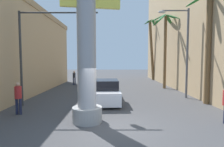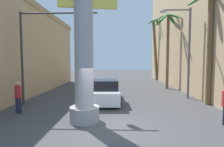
% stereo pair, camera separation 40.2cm
% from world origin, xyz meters
% --- Properties ---
extents(ground_plane, '(87.39, 87.39, 0.00)m').
position_xyz_m(ground_plane, '(0.00, 10.00, 0.00)').
color(ground_plane, '#424244').
extents(building_right, '(7.10, 23.66, 14.39)m').
position_xyz_m(building_right, '(9.85, 12.38, 7.21)').
color(building_right, tan).
rests_on(building_right, ground).
extents(neon_sign_pole, '(2.99, 1.37, 10.57)m').
position_xyz_m(neon_sign_pole, '(-1.17, 0.89, 4.64)').
color(neon_sign_pole, '#9E9EA3').
rests_on(neon_sign_pole, ground).
extents(street_lamp, '(2.34, 0.28, 6.74)m').
position_xyz_m(street_lamp, '(5.32, 6.24, 4.09)').
color(street_lamp, '#59595E').
rests_on(street_lamp, ground).
extents(traffic_light_mast, '(4.87, 0.32, 5.87)m').
position_xyz_m(traffic_light_mast, '(-4.21, 3.80, 4.13)').
color(traffic_light_mast, '#333333').
rests_on(traffic_light_mast, ground).
extents(car_lead, '(2.17, 4.70, 1.56)m').
position_xyz_m(car_lead, '(-0.50, 4.96, 0.70)').
color(car_lead, black).
rests_on(car_lead, ground).
extents(palm_tree_mid_right, '(3.44, 3.00, 7.63)m').
position_xyz_m(palm_tree_mid_right, '(5.45, 11.06, 5.15)').
color(palm_tree_mid_right, brown).
rests_on(palm_tree_mid_right, ground).
extents(palm_tree_near_right, '(2.82, 2.77, 7.23)m').
position_xyz_m(palm_tree_near_right, '(6.25, 4.38, 4.36)').
color(palm_tree_near_right, brown).
rests_on(palm_tree_near_right, ground).
extents(palm_tree_far_right, '(2.59, 2.67, 9.04)m').
position_xyz_m(palm_tree_far_right, '(5.97, 19.39, 5.19)').
color(palm_tree_far_right, brown).
rests_on(palm_tree_far_right, ground).
extents(pedestrian_curb_left, '(0.38, 0.38, 1.71)m').
position_xyz_m(pedestrian_curb_left, '(-4.97, 2.03, 1.00)').
color(pedestrian_curb_left, '#1E233F').
rests_on(pedestrian_curb_left, ground).
extents(pedestrian_far_left, '(0.38, 0.38, 1.66)m').
position_xyz_m(pedestrian_far_left, '(-4.57, 13.80, 0.97)').
color(pedestrian_far_left, '#1E233F').
rests_on(pedestrian_far_left, ground).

